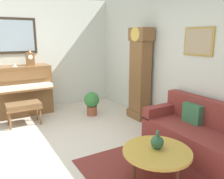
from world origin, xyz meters
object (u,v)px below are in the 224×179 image
at_px(grandfather_clock, 140,76).
at_px(couch, 203,136).
at_px(mantel_clock, 30,58).
at_px(coffee_table, 157,152).
at_px(green_jug, 157,142).
at_px(piano, 19,90).
at_px(potted_plant, 92,102).
at_px(piano_bench, 23,106).
at_px(teacup, 14,66).

xyz_separation_m(grandfather_clock, couch, (1.87, -0.17, -0.65)).
bearing_deg(mantel_clock, coffee_table, 11.78).
xyz_separation_m(couch, mantel_clock, (-3.51, -1.83, 1.02)).
height_order(mantel_clock, green_jug, mantel_clock).
bearing_deg(piano, couch, 31.21).
bearing_deg(piano, coffee_table, 16.28).
height_order(mantel_clock, potted_plant, mantel_clock).
xyz_separation_m(piano_bench, coffee_table, (2.88, 1.12, -0.01)).
bearing_deg(piano_bench, couch, 38.57).
height_order(couch, potted_plant, couch).
bearing_deg(coffee_table, grandfather_clock, 148.31).
bearing_deg(teacup, grandfather_clock, 56.36).
bearing_deg(coffee_table, green_jug, 140.12).
height_order(piano, couch, piano).
relative_size(couch, potted_plant, 3.39).
distance_m(coffee_table, teacup, 3.84).
bearing_deg(piano, potted_plant, 56.90).
height_order(coffee_table, green_jug, green_jug).
xyz_separation_m(piano_bench, couch, (2.74, 2.19, -0.09)).
bearing_deg(couch, coffee_table, -82.66).
bearing_deg(piano_bench, piano, 175.90).
height_order(couch, coffee_table, couch).
xyz_separation_m(couch, potted_plant, (-2.58, -0.69, 0.01)).
distance_m(grandfather_clock, teacup, 2.85).
relative_size(couch, green_jug, 7.92).
bearing_deg(grandfather_clock, green_jug, -31.54).
relative_size(piano, mantel_clock, 3.79).
distance_m(couch, coffee_table, 1.08).
relative_size(piano, coffee_table, 1.64).
xyz_separation_m(piano, coffee_table, (3.65, 1.07, -0.20)).
bearing_deg(piano, piano_bench, -4.10).
distance_m(coffee_table, mantel_clock, 3.85).
bearing_deg(coffee_table, mantel_clock, -168.22).
distance_m(coffee_table, potted_plant, 2.74).
xyz_separation_m(teacup, green_jug, (3.55, 1.16, -0.68)).
relative_size(piano, potted_plant, 2.57).
xyz_separation_m(teacup, potted_plant, (0.87, 1.50, -0.87)).
distance_m(piano_bench, couch, 3.51).
height_order(grandfather_clock, teacup, grandfather_clock).
bearing_deg(teacup, coffee_table, 17.48).
bearing_deg(grandfather_clock, teacup, -123.64).
relative_size(teacup, green_jug, 0.48).
bearing_deg(grandfather_clock, coffee_table, -31.69).
relative_size(green_jug, potted_plant, 0.43).
bearing_deg(green_jug, potted_plant, 172.57).
distance_m(piano_bench, green_jug, 3.07).
distance_m(teacup, potted_plant, 1.94).
height_order(piano_bench, teacup, teacup).
xyz_separation_m(mantel_clock, teacup, (0.07, -0.37, -0.15)).
bearing_deg(green_jug, couch, 95.77).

